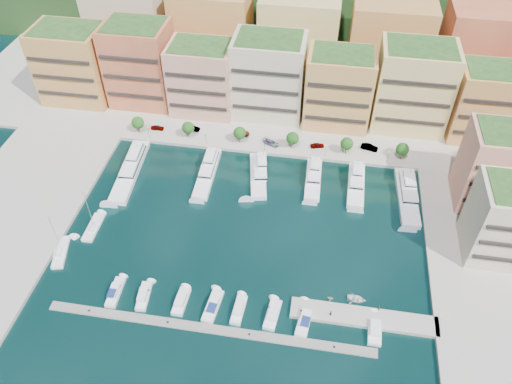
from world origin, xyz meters
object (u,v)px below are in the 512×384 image
yacht_4 (313,177)px  car_3 (271,143)px  tree_1 (188,128)px  lamppost_2 (265,143)px  yacht_5 (356,182)px  cruiser_3 (181,302)px  tender_1 (330,298)px  car_0 (157,128)px  yacht_6 (407,193)px  tender_2 (357,299)px  lamppost_1 (206,137)px  cruiser_5 (239,310)px  tree_4 (347,144)px  car_5 (369,147)px  person_0 (331,313)px  lamppost_3 (325,149)px  cruiser_6 (273,315)px  sailboat_1 (93,228)px  lamppost_4 (388,155)px  yacht_2 (208,170)px  tree_0 (138,123)px  yacht_0 (131,167)px  cruiser_2 (144,296)px  lamppost_0 (148,131)px  car_2 (242,133)px  car_4 (317,145)px  cruiser_4 (213,306)px  cruiser_9 (375,329)px  yacht_3 (258,173)px  cruiser_7 (305,319)px  sailboat_0 (61,253)px  tree_2 (240,133)px  cruiser_1 (115,292)px

yacht_4 → car_3: (-14.00, 12.96, 0.66)m
tree_1 → lamppost_2: (24.00, -2.30, -0.92)m
yacht_5 → cruiser_3: yacht_5 is taller
cruiser_3 → tender_1: size_ratio=5.04×
yacht_4 → car_0: yacht_4 is taller
yacht_6 → tender_2: bearing=-109.6°
lamppost_1 → car_0: lamppost_1 is taller
cruiser_5 → car_0: (-37.63, 60.56, 1.15)m
tender_2 → car_3: 58.21m
tree_4 → car_5: size_ratio=1.11×
tree_1 → person_0: 73.39m
lamppost_3 → cruiser_6: bearing=-97.9°
sailboat_1 → person_0: sailboat_1 is taller
lamppost_2 → lamppost_4: 36.00m
yacht_2 → person_0: 56.48m
lamppost_2 → sailboat_1: (-38.83, -37.64, -3.52)m
tree_0 → lamppost_4: size_ratio=1.35×
yacht_0 → car_3: bearing=24.4°
cruiser_2 → lamppost_0: bearing=106.8°
tree_1 → car_2: bearing=14.0°
yacht_6 → car_4: bearing=147.5°
tree_0 → tender_2: tree_0 is taller
yacht_2 → cruiser_4: bearing=-75.4°
cruiser_4 → cruiser_9: cruiser_4 is taller
lamppost_4 → yacht_4: bearing=-154.1°
yacht_3 → car_0: size_ratio=4.67×
tree_4 → tender_1: bearing=-91.7°
lamppost_3 → car_2: lamppost_3 is taller
lamppost_4 → cruiser_7: lamppost_4 is taller
cruiser_4 → sailboat_0: sailboat_0 is taller
tree_1 → lamppost_3: (42.00, -2.30, -0.92)m
lamppost_0 → cruiser_7: size_ratio=0.46×
car_3 → yacht_2: bearing=156.3°
tree_1 → yacht_2: size_ratio=0.27×
tree_1 → car_4: (39.49, 1.68, -3.03)m
lamppost_1 → sailboat_1: size_ratio=0.32×
yacht_0 → lamppost_4: bearing=11.2°
tree_1 → cruiser_9: tree_1 is taller
lamppost_0 → lamppost_3: bearing=0.0°
tree_2 → yacht_3: (7.83, -13.02, -3.53)m
lamppost_3 → yacht_4: (-2.50, -9.95, -2.73)m
cruiser_2 → cruiser_7: size_ratio=0.85×
tree_0 → sailboat_0: (-3.46, -49.02, -4.44)m
tree_2 → cruiser_1: size_ratio=0.69×
cruiser_6 → car_2: 64.71m
tree_2 → person_0: bearing=-61.5°
cruiser_3 → cruiser_7: cruiser_7 is taller
sailboat_0 → car_3: 67.05m
yacht_6 → tender_2: size_ratio=5.33×
yacht_5 → tender_2: size_ratio=4.17×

